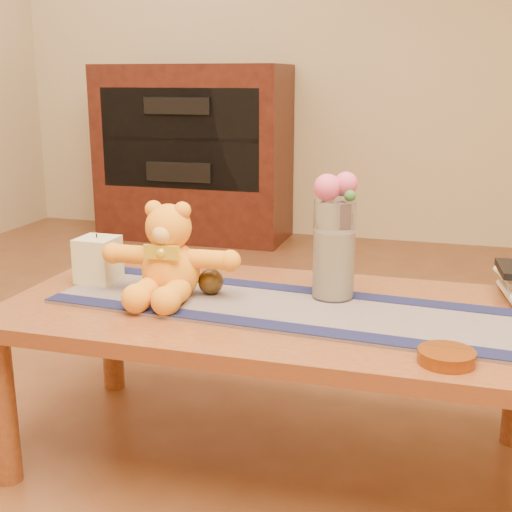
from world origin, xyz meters
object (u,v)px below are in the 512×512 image
(book_bottom, at_px, (505,295))
(tv_remote, at_px, (508,269))
(amber_dish, at_px, (446,357))
(bronze_ball, at_px, (211,281))
(pillar_candle, at_px, (98,259))
(teddy_bear, at_px, (170,252))
(glass_vase, at_px, (334,250))

(book_bottom, bearing_deg, tv_remote, -93.00)
(amber_dish, bearing_deg, tv_remote, 73.49)
(bronze_ball, relative_size, tv_remote, 0.43)
(pillar_candle, bearing_deg, tv_remote, 8.90)
(book_bottom, bearing_deg, bronze_ball, -173.30)
(teddy_bear, distance_m, amber_dish, 0.77)
(teddy_bear, bearing_deg, tv_remote, 13.12)
(glass_vase, xyz_separation_m, tv_remote, (0.44, 0.13, -0.05))
(teddy_bear, xyz_separation_m, pillar_candle, (-0.25, 0.06, -0.06))
(bronze_ball, height_order, book_bottom, bronze_ball)
(bronze_ball, xyz_separation_m, tv_remote, (0.76, 0.20, 0.04))
(pillar_candle, distance_m, bronze_ball, 0.35)
(pillar_candle, xyz_separation_m, bronze_ball, (0.35, -0.02, -0.03))
(pillar_candle, distance_m, tv_remote, 1.13)
(teddy_bear, distance_m, pillar_candle, 0.27)
(book_bottom, bearing_deg, glass_vase, -170.74)
(book_bottom, height_order, amber_dish, amber_dish)
(bronze_ball, relative_size, book_bottom, 0.31)
(pillar_candle, height_order, tv_remote, pillar_candle)
(pillar_candle, xyz_separation_m, tv_remote, (1.11, 0.17, 0.01))
(tv_remote, height_order, amber_dish, tv_remote)
(book_bottom, relative_size, amber_dish, 1.86)
(teddy_bear, xyz_separation_m, bronze_ball, (0.10, 0.04, -0.09))
(tv_remote, relative_size, amber_dish, 1.33)
(book_bottom, bearing_deg, amber_dish, -114.66)
(pillar_candle, relative_size, tv_remote, 0.79)
(teddy_bear, relative_size, tv_remote, 2.23)
(pillar_candle, height_order, bronze_ball, pillar_candle)
(bronze_ball, distance_m, book_bottom, 0.79)
(glass_vase, bearing_deg, bronze_ball, -168.34)
(pillar_candle, bearing_deg, teddy_bear, -14.34)
(pillar_candle, height_order, amber_dish, pillar_candle)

